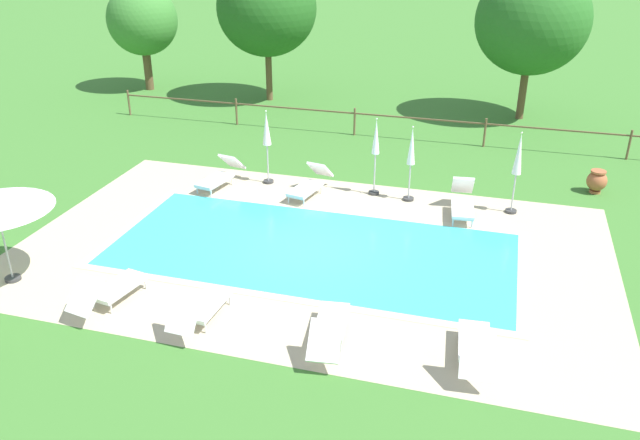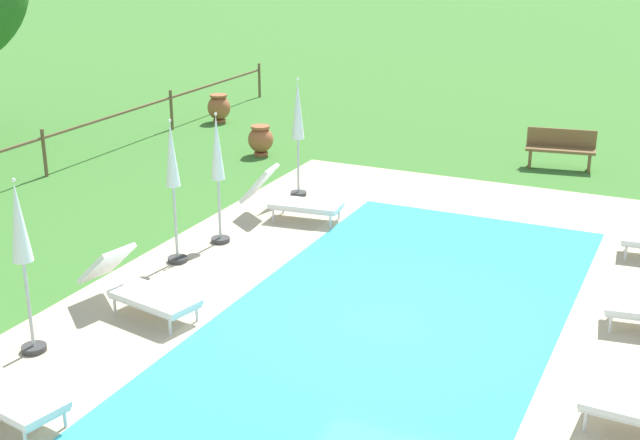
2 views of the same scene
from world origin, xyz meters
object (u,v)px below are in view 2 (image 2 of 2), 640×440
at_px(sun_lounger_south_near_corner, 140,288).
at_px(patio_umbrella_closed_row_west, 20,238).
at_px(wooden_bench_lawn_side, 561,148).
at_px(patio_umbrella_closed_row_centre, 217,160).
at_px(terracotta_urn_by_tree, 219,107).
at_px(terracotta_urn_near_fence, 261,139).
at_px(sun_lounger_north_far, 292,199).
at_px(patio_umbrella_closed_row_mid_west, 172,170).
at_px(patio_umbrella_closed_row_mid_east, 298,119).

bearing_deg(sun_lounger_south_near_corner, patio_umbrella_closed_row_west, 159.27).
xyz_separation_m(sun_lounger_south_near_corner, wooden_bench_lawn_side, (10.10, -4.00, 0.09)).
distance_m(patio_umbrella_closed_row_centre, terracotta_urn_by_tree, 9.34).
bearing_deg(terracotta_urn_near_fence, sun_lounger_north_far, -144.18).
height_order(patio_umbrella_closed_row_centre, terracotta_urn_by_tree, patio_umbrella_closed_row_centre).
distance_m(patio_umbrella_closed_row_mid_west, patio_umbrella_closed_row_mid_east, 4.02).
bearing_deg(wooden_bench_lawn_side, patio_umbrella_closed_row_centre, 148.25).
height_order(wooden_bench_lawn_side, terracotta_urn_by_tree, wooden_bench_lawn_side).
xyz_separation_m(sun_lounger_north_far, patio_umbrella_closed_row_centre, (-1.60, 0.59, 1.07)).
distance_m(sun_lounger_north_far, patio_umbrella_closed_row_centre, 2.01).
bearing_deg(patio_umbrella_closed_row_mid_east, patio_umbrella_closed_row_west, 178.59).
xyz_separation_m(patio_umbrella_closed_row_mid_west, terracotta_urn_by_tree, (9.01, 4.65, -1.14)).
xyz_separation_m(patio_umbrella_closed_row_west, patio_umbrella_closed_row_centre, (4.44, -0.13, -0.11)).
height_order(sun_lounger_south_near_corner, patio_umbrella_closed_row_mid_east, patio_umbrella_closed_row_mid_east).
bearing_deg(patio_umbrella_closed_row_mid_east, patio_umbrella_closed_row_mid_west, 176.85).
xyz_separation_m(sun_lounger_south_near_corner, patio_umbrella_closed_row_mid_west, (1.83, 0.62, 1.17)).
relative_size(sun_lounger_north_far, patio_umbrella_closed_row_mid_east, 0.81).
bearing_deg(terracotta_urn_near_fence, patio_umbrella_closed_row_west, -168.48).
height_order(patio_umbrella_closed_row_west, terracotta_urn_near_fence, patio_umbrella_closed_row_west).
bearing_deg(terracotta_urn_near_fence, terracotta_urn_by_tree, 46.29).
xyz_separation_m(patio_umbrella_closed_row_mid_west, patio_umbrella_closed_row_centre, (1.07, -0.17, -0.09)).
relative_size(patio_umbrella_closed_row_mid_west, wooden_bench_lawn_side, 1.53).
relative_size(sun_lounger_north_far, patio_umbrella_closed_row_mid_west, 0.81).
distance_m(patio_umbrella_closed_row_west, wooden_bench_lawn_side, 12.55).
relative_size(patio_umbrella_closed_row_centre, wooden_bench_lawn_side, 1.47).
height_order(sun_lounger_north_far, patio_umbrella_closed_row_centre, patio_umbrella_closed_row_centre).
height_order(patio_umbrella_closed_row_centre, wooden_bench_lawn_side, patio_umbrella_closed_row_centre).
xyz_separation_m(sun_lounger_south_near_corner, terracotta_urn_by_tree, (10.84, 5.27, 0.03)).
distance_m(patio_umbrella_closed_row_mid_west, terracotta_urn_near_fence, 6.82).
bearing_deg(sun_lounger_north_far, terracotta_urn_near_fence, 35.82).
height_order(patio_umbrella_closed_row_west, terracotta_urn_by_tree, patio_umbrella_closed_row_west).
height_order(patio_umbrella_closed_row_mid_east, terracotta_urn_by_tree, patio_umbrella_closed_row_mid_east).
height_order(patio_umbrella_closed_row_mid_west, patio_umbrella_closed_row_mid_east, patio_umbrella_closed_row_mid_east).
height_order(terracotta_urn_near_fence, terracotta_urn_by_tree, terracotta_urn_by_tree).
relative_size(patio_umbrella_closed_row_mid_west, terracotta_urn_near_fence, 3.33).
bearing_deg(terracotta_urn_by_tree, wooden_bench_lawn_side, -94.56).
bearing_deg(patio_umbrella_closed_row_mid_east, sun_lounger_south_near_corner, -176.09).
height_order(sun_lounger_south_near_corner, patio_umbrella_closed_row_centre, patio_umbrella_closed_row_centre).
bearing_deg(patio_umbrella_closed_row_centre, sun_lounger_south_near_corner, -171.10).
distance_m(sun_lounger_north_far, patio_umbrella_closed_row_west, 6.20).
bearing_deg(patio_umbrella_closed_row_mid_east, terracotta_urn_by_tree, 44.28).
height_order(sun_lounger_south_near_corner, terracotta_urn_by_tree, sun_lounger_south_near_corner).
relative_size(sun_lounger_south_near_corner, terracotta_urn_near_fence, 2.86).
relative_size(patio_umbrella_closed_row_centre, terracotta_urn_by_tree, 2.98).
bearing_deg(patio_umbrella_closed_row_mid_west, sun_lounger_south_near_corner, -161.31).
distance_m(patio_umbrella_closed_row_mid_east, terracotta_urn_by_tree, 7.07).
bearing_deg(patio_umbrella_closed_row_west, patio_umbrella_closed_row_mid_west, 0.68).
xyz_separation_m(patio_umbrella_closed_row_mid_west, wooden_bench_lawn_side, (8.27, -4.62, -1.08)).
relative_size(sun_lounger_north_far, patio_umbrella_closed_row_west, 0.82).
bearing_deg(wooden_bench_lawn_side, sun_lounger_north_far, 145.39).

